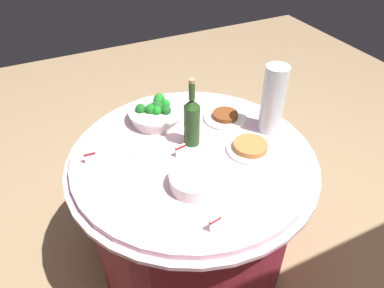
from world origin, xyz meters
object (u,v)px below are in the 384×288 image
(label_placard_front, at_px, (180,150))
(plate_stack, at_px, (195,180))
(food_plate_stir_fry, at_px, (225,117))
(label_placard_mid, at_px, (215,223))
(label_placard_rear, at_px, (90,156))
(decorative_fruit_vase, at_px, (273,101))
(food_plate_peanuts, at_px, (250,147))
(broccoli_bowl, at_px, (156,113))
(serving_tongs, at_px, (115,159))
(wine_bottle, at_px, (192,120))

(label_placard_front, bearing_deg, plate_stack, 82.16)
(plate_stack, relative_size, food_plate_stir_fry, 0.95)
(label_placard_mid, bearing_deg, label_placard_rear, -60.49)
(decorative_fruit_vase, bearing_deg, food_plate_stir_fry, -48.29)
(decorative_fruit_vase, bearing_deg, food_plate_peanuts, 30.79)
(plate_stack, height_order, food_plate_peanuts, plate_stack)
(broccoli_bowl, relative_size, serving_tongs, 1.68)
(decorative_fruit_vase, bearing_deg, wine_bottle, -9.32)
(broccoli_bowl, distance_m, label_placard_front, 0.31)
(label_placard_rear, bearing_deg, food_plate_peanuts, 160.65)
(plate_stack, relative_size, label_placard_front, 3.82)
(decorative_fruit_vase, bearing_deg, serving_tongs, -7.60)
(broccoli_bowl, height_order, label_placard_mid, broccoli_bowl)
(plate_stack, distance_m, label_placard_rear, 0.48)
(broccoli_bowl, distance_m, food_plate_stir_fry, 0.35)
(serving_tongs, height_order, label_placard_rear, label_placard_rear)
(broccoli_bowl, height_order, decorative_fruit_vase, decorative_fruit_vase)
(food_plate_stir_fry, bearing_deg, serving_tongs, 6.44)
(label_placard_front, height_order, label_placard_rear, same)
(serving_tongs, bearing_deg, label_placard_mid, 112.43)
(serving_tongs, distance_m, label_placard_mid, 0.57)
(food_plate_peanuts, relative_size, label_placard_front, 4.00)
(wine_bottle, bearing_deg, plate_stack, 66.53)
(wine_bottle, relative_size, food_plate_stir_fry, 1.53)
(plate_stack, relative_size, decorative_fruit_vase, 0.62)
(broccoli_bowl, relative_size, food_plate_stir_fry, 1.27)
(wine_bottle, xyz_separation_m, label_placard_mid, (0.14, 0.49, -0.10))
(label_placard_mid, bearing_deg, broccoli_bowl, -94.99)
(broccoli_bowl, xyz_separation_m, label_placard_front, (0.01, 0.31, -0.01))
(plate_stack, relative_size, wine_bottle, 0.62)
(serving_tongs, xyz_separation_m, label_placard_front, (-0.28, 0.09, 0.03))
(label_placard_front, bearing_deg, serving_tongs, -18.89)
(decorative_fruit_vase, relative_size, label_placard_rear, 6.18)
(serving_tongs, height_order, food_plate_stir_fry, food_plate_stir_fry)
(food_plate_stir_fry, height_order, label_placard_front, label_placard_front)
(food_plate_stir_fry, bearing_deg, plate_stack, 45.96)
(label_placard_mid, bearing_deg, plate_stack, -97.69)
(plate_stack, xyz_separation_m, food_plate_peanuts, (-0.33, -0.09, -0.01))
(wine_bottle, height_order, label_placard_front, wine_bottle)
(food_plate_stir_fry, relative_size, food_plate_peanuts, 1.00)
(food_plate_stir_fry, xyz_separation_m, label_placard_mid, (0.39, 0.60, 0.02))
(wine_bottle, height_order, label_placard_mid, wine_bottle)
(plate_stack, xyz_separation_m, label_placard_rear, (0.35, -0.33, 0.00))
(wine_bottle, bearing_deg, serving_tongs, -5.72)
(broccoli_bowl, bearing_deg, label_placard_mid, 85.01)
(broccoli_bowl, bearing_deg, plate_stack, 86.23)
(broccoli_bowl, height_order, plate_stack, broccoli_bowl)
(plate_stack, xyz_separation_m, label_placard_front, (-0.03, -0.20, 0.00))
(food_plate_peanuts, bearing_deg, label_placard_rear, -19.35)
(decorative_fruit_vase, xyz_separation_m, label_placard_rear, (0.85, -0.14, -0.13))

